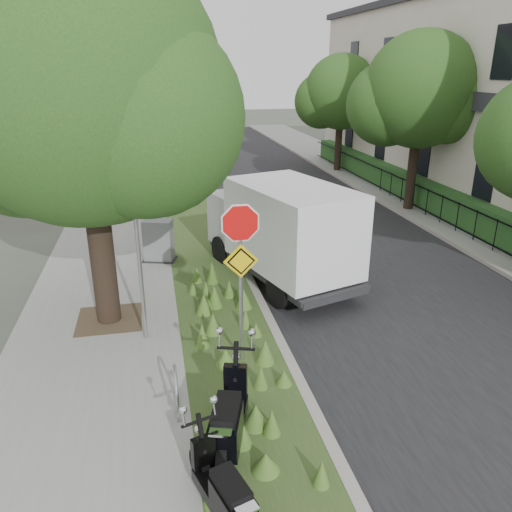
% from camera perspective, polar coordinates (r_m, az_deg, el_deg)
% --- Properties ---
extents(ground, '(120.00, 120.00, 0.00)m').
position_cam_1_polar(ground, '(9.70, 7.41, -13.19)').
color(ground, '#4C5147').
rests_on(ground, ground).
extents(sidewalk_near, '(3.50, 60.00, 0.12)m').
position_cam_1_polar(sidewalk_near, '(18.40, -15.73, 3.21)').
color(sidewalk_near, gray).
rests_on(sidewalk_near, ground).
extents(verge, '(2.00, 60.00, 0.12)m').
position_cam_1_polar(verge, '(18.39, -7.16, 3.83)').
color(verge, '#364B20').
rests_on(verge, ground).
extents(kerb_near, '(0.20, 60.00, 0.13)m').
position_cam_1_polar(kerb_near, '(18.48, -4.07, 4.05)').
color(kerb_near, '#9E9991').
rests_on(kerb_near, ground).
extents(road, '(7.00, 60.00, 0.01)m').
position_cam_1_polar(road, '(19.25, 6.34, 4.48)').
color(road, black).
rests_on(road, ground).
extents(kerb_far, '(0.20, 60.00, 0.13)m').
position_cam_1_polar(kerb_far, '(20.57, 15.71, 5.06)').
color(kerb_far, '#9E9991').
rests_on(kerb_far, ground).
extents(footpath_far, '(3.20, 60.00, 0.12)m').
position_cam_1_polar(footpath_far, '(21.39, 19.78, 5.19)').
color(footpath_far, gray).
rests_on(footpath_far, ground).
extents(street_tree_main, '(6.21, 5.54, 7.66)m').
position_cam_1_polar(street_tree_main, '(10.50, -19.49, 16.48)').
color(street_tree_main, black).
rests_on(street_tree_main, ground).
extents(bare_post, '(0.08, 0.08, 4.00)m').
position_cam_1_polar(bare_post, '(9.91, -13.31, 0.95)').
color(bare_post, '#A5A8AD').
rests_on(bare_post, ground).
extents(bike_hoop, '(0.06, 0.78, 0.77)m').
position_cam_1_polar(bike_hoop, '(8.51, -9.12, -14.67)').
color(bike_hoop, '#A5A8AD').
rests_on(bike_hoop, ground).
extents(sign_assembly, '(0.94, 0.08, 3.22)m').
position_cam_1_polar(sign_assembly, '(8.80, -1.77, 0.41)').
color(sign_assembly, '#A5A8AD').
rests_on(sign_assembly, ground).
extents(fence_far, '(0.04, 24.00, 1.00)m').
position_cam_1_polar(fence_far, '(20.75, 17.60, 6.73)').
color(fence_far, black).
rests_on(fence_far, ground).
extents(hedge_far, '(1.00, 24.00, 1.10)m').
position_cam_1_polar(hedge_far, '(21.09, 19.28, 6.76)').
color(hedge_far, '#1B4D22').
rests_on(hedge_far, footpath_far).
extents(brick_building, '(9.40, 10.40, 8.30)m').
position_cam_1_polar(brick_building, '(30.31, -25.64, 16.72)').
color(brick_building, maroon).
rests_on(brick_building, ground).
extents(far_tree_b, '(4.83, 4.31, 6.56)m').
position_cam_1_polar(far_tree_b, '(20.14, 18.04, 16.99)').
color(far_tree_b, black).
rests_on(far_tree_b, ground).
extents(far_tree_c, '(4.37, 3.89, 5.93)m').
position_cam_1_polar(far_tree_c, '(27.42, 9.56, 17.60)').
color(far_tree_c, black).
rests_on(far_tree_c, ground).
extents(scooter_near, '(0.69, 1.65, 0.81)m').
position_cam_1_polar(scooter_near, '(6.71, -3.48, -25.98)').
color(scooter_near, black).
rests_on(scooter_near, ground).
extents(scooter_far, '(0.80, 1.94, 0.95)m').
position_cam_1_polar(scooter_far, '(7.56, -3.15, -18.79)').
color(scooter_far, black).
rests_on(scooter_far, ground).
extents(box_truck, '(3.35, 5.39, 2.28)m').
position_cam_1_polar(box_truck, '(12.98, 2.94, 3.30)').
color(box_truck, '#262628').
rests_on(box_truck, ground).
extents(utility_cabinet, '(1.03, 0.83, 1.20)m').
position_cam_1_polar(utility_cabinet, '(14.60, -11.07, 1.67)').
color(utility_cabinet, '#262628').
rests_on(utility_cabinet, ground).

